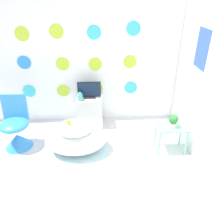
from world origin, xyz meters
name	(u,v)px	position (x,y,z in m)	size (l,w,h in m)	color
ground_plane	(73,201)	(0.00, 0.00, 0.00)	(12.00, 12.00, 0.00)	silver
wall_back_dotted	(79,53)	(0.00, 1.96, 1.30)	(4.48, 0.05, 2.60)	white
wall_right	(204,69)	(1.76, 0.97, 1.30)	(0.06, 2.94, 2.60)	white
rug	(78,153)	(-0.02, 0.88, 0.00)	(0.93, 0.79, 0.01)	silver
bathtub	(76,138)	(-0.04, 0.97, 0.23)	(0.94, 0.65, 0.45)	white
rubber_duck	(69,122)	(-0.13, 1.02, 0.49)	(0.07, 0.07, 0.08)	yellow
chair	(16,132)	(-0.99, 1.13, 0.27)	(0.45, 0.45, 0.84)	#338CE0
tv_cabinet	(90,111)	(0.16, 1.73, 0.28)	(0.44, 0.36, 0.56)	silver
tv	(89,91)	(0.16, 1.73, 0.69)	(0.41, 0.12, 0.30)	black
vase	(80,97)	(0.00, 1.63, 0.62)	(0.09, 0.09, 0.15)	#51B2AD
side_table	(172,131)	(1.43, 0.92, 0.35)	(0.46, 0.31, 0.43)	#72D8B7
potted_plant_left	(173,120)	(1.43, 0.92, 0.54)	(0.15, 0.15, 0.21)	beige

